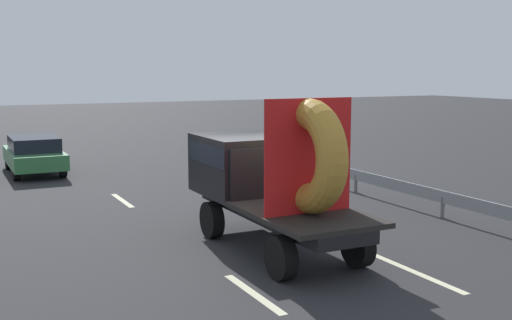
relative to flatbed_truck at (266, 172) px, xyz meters
The scene contains 8 objects.
ground_plane 1.62m from the flatbed_truck, 123.80° to the left, with size 120.00×120.00×0.00m, color #28282B.
flatbed_truck is the anchor object (origin of this frame).
distant_sedan 12.66m from the flatbed_truck, 104.85° to the left, with size 1.80×4.19×1.37m.
guardrail 5.70m from the flatbed_truck, 21.19° to the left, with size 0.10×15.19×0.71m.
lane_dash_left_near 3.49m from the flatbed_truck, 121.37° to the right, with size 2.13×0.16×0.01m, color beige.
lane_dash_left_far 6.38m from the flatbed_truck, 105.18° to the left, with size 2.12×0.16×0.01m, color beige.
lane_dash_right_near 3.65m from the flatbed_truck, 60.52° to the right, with size 2.93×0.16×0.01m, color beige.
lane_dash_right_far 6.32m from the flatbed_truck, 74.66° to the left, with size 2.52×0.16×0.01m, color beige.
Camera 1 is at (-6.04, -12.08, 3.79)m, focal length 43.98 mm.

